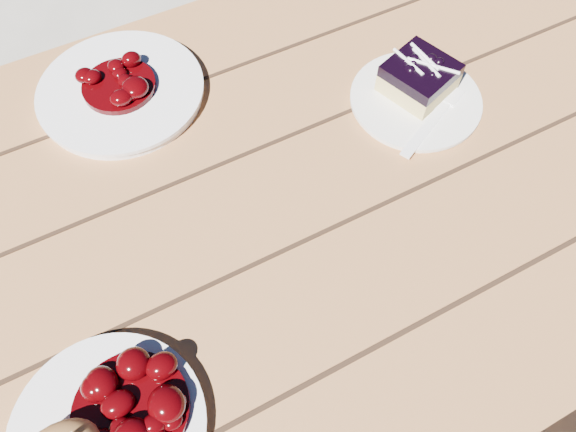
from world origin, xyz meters
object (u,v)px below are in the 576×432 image
dessert_plate (415,101)px  blueberry_cake (419,77)px  main_plate (109,431)px  picnic_table (144,313)px  second_plate (121,92)px

dessert_plate → blueberry_cake: bearing=56.3°
main_plate → dessert_plate: main_plate is taller
picnic_table → main_plate: size_ratio=9.88×
picnic_table → second_plate: bearing=68.9°
picnic_table → blueberry_cake: size_ratio=17.83×
dessert_plate → second_plate: size_ratio=0.78×
main_plate → dessert_plate: size_ratio=1.08×
second_plate → dessert_plate: bearing=-29.6°
blueberry_cake → second_plate: (-0.39, 0.20, -0.03)m
blueberry_cake → dessert_plate: bearing=-142.1°
dessert_plate → blueberry_cake: (0.01, 0.02, 0.03)m
dessert_plate → second_plate: bearing=150.4°
blueberry_cake → second_plate: blueberry_cake is taller
dessert_plate → blueberry_cake: size_ratio=1.68×
picnic_table → second_plate: (0.10, 0.27, 0.17)m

